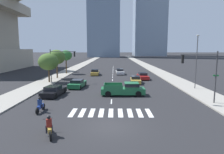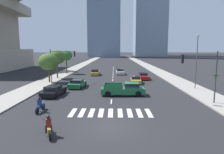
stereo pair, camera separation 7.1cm
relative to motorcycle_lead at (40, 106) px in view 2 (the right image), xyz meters
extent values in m
plane|color=#232326|center=(6.74, -3.48, -0.58)|extent=(800.00, 800.00, 0.00)
cube|color=gray|center=(18.88, 26.52, -0.51)|extent=(4.00, 260.00, 0.15)
cube|color=gray|center=(-5.39, 26.52, -0.51)|extent=(4.00, 260.00, 0.15)
cube|color=silver|center=(3.14, -0.21, -0.58)|extent=(0.45, 2.58, 0.01)
cube|color=silver|center=(4.04, -0.21, -0.58)|extent=(0.45, 2.58, 0.01)
cube|color=silver|center=(4.94, -0.21, -0.58)|extent=(0.45, 2.58, 0.01)
cube|color=silver|center=(5.84, -0.21, -0.58)|extent=(0.45, 2.58, 0.01)
cube|color=silver|center=(6.74, -0.21, -0.58)|extent=(0.45, 2.58, 0.01)
cube|color=silver|center=(7.64, -0.21, -0.58)|extent=(0.45, 2.58, 0.01)
cube|color=silver|center=(8.54, -0.21, -0.58)|extent=(0.45, 2.58, 0.01)
cube|color=silver|center=(9.44, -0.21, -0.58)|extent=(0.45, 2.58, 0.01)
cube|color=silver|center=(10.34, -0.21, -0.58)|extent=(0.45, 2.58, 0.01)
cube|color=silver|center=(6.74, 3.79, -0.58)|extent=(0.14, 2.00, 0.01)
cube|color=silver|center=(6.74, 7.79, -0.58)|extent=(0.14, 2.00, 0.01)
cube|color=silver|center=(6.74, 11.79, -0.58)|extent=(0.14, 2.00, 0.01)
cube|color=silver|center=(6.74, 15.79, -0.58)|extent=(0.14, 2.00, 0.01)
cube|color=silver|center=(6.74, 19.79, -0.58)|extent=(0.14, 2.00, 0.01)
cube|color=silver|center=(6.74, 23.79, -0.58)|extent=(0.14, 2.00, 0.01)
cube|color=silver|center=(6.74, 27.79, -0.58)|extent=(0.14, 2.00, 0.01)
cube|color=silver|center=(6.74, 31.79, -0.58)|extent=(0.14, 2.00, 0.01)
cube|color=silver|center=(6.74, 35.79, -0.58)|extent=(0.14, 2.00, 0.01)
cube|color=silver|center=(6.74, 39.79, -0.58)|extent=(0.14, 2.00, 0.01)
cube|color=silver|center=(6.74, 43.79, -0.58)|extent=(0.14, 2.00, 0.01)
cube|color=silver|center=(6.74, 47.79, -0.58)|extent=(0.14, 2.00, 0.01)
cube|color=silver|center=(6.74, 51.79, -0.58)|extent=(0.14, 2.00, 0.01)
cylinder|color=black|center=(0.01, 0.76, -0.28)|extent=(0.13, 0.60, 0.60)
cylinder|color=black|center=(-0.01, -0.73, -0.28)|extent=(0.13, 0.60, 0.60)
cube|color=navy|center=(0.00, 0.02, -0.06)|extent=(0.24, 1.20, 0.32)
cylinder|color=#B2B2B7|center=(0.01, 0.66, 0.02)|extent=(0.07, 0.32, 0.67)
cylinder|color=black|center=(0.01, 0.71, 0.39)|extent=(0.70, 0.05, 0.04)
cube|color=navy|center=(0.00, -0.08, 0.37)|extent=(0.36, 0.25, 0.55)
sphere|color=black|center=(0.00, -0.08, 0.78)|extent=(0.26, 0.26, 0.26)
cylinder|color=black|center=(-0.18, 0.02, -0.11)|extent=(0.12, 0.12, 0.55)
cylinder|color=black|center=(0.18, 0.01, -0.11)|extent=(0.12, 0.12, 0.55)
cylinder|color=black|center=(2.25, -4.47, -0.28)|extent=(0.35, 0.60, 0.60)
cylinder|color=black|center=(2.88, -5.94, -0.28)|extent=(0.35, 0.60, 0.60)
cube|color=#B28E38|center=(2.56, -5.20, -0.06)|extent=(0.71, 1.27, 0.32)
cylinder|color=#B2B2B7|center=(2.28, -4.56, 0.02)|extent=(0.18, 0.32, 0.67)
cylinder|color=black|center=(2.27, -4.51, 0.39)|extent=(0.66, 0.31, 0.04)
cube|color=maroon|center=(2.60, -5.30, 0.37)|extent=(0.43, 0.36, 0.55)
sphere|color=black|center=(2.60, -5.30, 0.78)|extent=(0.26, 0.26, 0.26)
cylinder|color=black|center=(2.40, -5.28, -0.11)|extent=(0.16, 0.16, 0.55)
cylinder|color=black|center=(2.73, -5.13, -0.11)|extent=(0.16, 0.16, 0.55)
cube|color=#1E6038|center=(8.19, 6.93, 0.01)|extent=(5.64, 1.98, 0.75)
cube|color=#1E6038|center=(9.31, 6.94, 0.74)|extent=(1.82, 1.79, 0.70)
cube|color=black|center=(9.31, 6.94, 0.82)|extent=(1.84, 1.82, 0.39)
cube|color=#1E6038|center=(6.94, 7.84, 0.66)|extent=(2.36, 0.10, 0.55)
cube|color=#1E6038|center=(6.96, 6.00, 0.66)|extent=(2.36, 0.10, 0.55)
cube|color=#1E6038|center=(5.77, 6.91, 0.66)|extent=(0.10, 1.85, 0.55)
cylinder|color=black|center=(10.09, 7.81, -0.20)|extent=(0.76, 0.27, 0.76)
cylinder|color=black|center=(10.10, 6.09, -0.20)|extent=(0.76, 0.27, 0.76)
cylinder|color=black|center=(6.27, 7.77, -0.20)|extent=(0.76, 0.27, 0.76)
cylinder|color=black|center=(6.29, 6.05, -0.20)|extent=(0.76, 0.27, 0.76)
cube|color=#B7BABF|center=(8.43, 28.71, -0.11)|extent=(2.05, 4.44, 0.63)
cube|color=black|center=(8.42, 28.93, 0.47)|extent=(1.68, 2.05, 0.52)
cylinder|color=black|center=(9.32, 27.30, -0.26)|extent=(0.26, 0.65, 0.64)
cylinder|color=black|center=(7.74, 27.19, -0.26)|extent=(0.26, 0.65, 0.64)
cylinder|color=black|center=(9.13, 30.23, -0.26)|extent=(0.26, 0.65, 0.64)
cylinder|color=black|center=(7.54, 30.13, -0.26)|extent=(0.26, 0.65, 0.64)
cube|color=maroon|center=(12.86, 21.10, -0.11)|extent=(1.92, 4.85, 0.63)
cube|color=black|center=(12.85, 21.34, 0.45)|extent=(1.60, 2.22, 0.49)
cylinder|color=black|center=(13.70, 19.51, -0.26)|extent=(0.25, 0.65, 0.64)
cylinder|color=black|center=(12.17, 19.44, -0.26)|extent=(0.25, 0.65, 0.64)
cylinder|color=black|center=(13.55, 22.76, -0.26)|extent=(0.25, 0.65, 0.64)
cylinder|color=black|center=(12.02, 22.69, -0.26)|extent=(0.25, 0.65, 0.64)
cube|color=black|center=(-0.75, 6.69, -0.12)|extent=(2.33, 4.73, 0.61)
cube|color=black|center=(-0.77, 6.46, 0.46)|extent=(1.85, 2.21, 0.53)
cylinder|color=black|center=(-1.43, 8.32, -0.26)|extent=(0.29, 0.66, 0.64)
cylinder|color=black|center=(0.25, 8.14, -0.26)|extent=(0.29, 0.66, 0.64)
cylinder|color=black|center=(-1.75, 5.23, -0.26)|extent=(0.29, 0.66, 0.64)
cylinder|color=black|center=(-0.07, 5.06, -0.26)|extent=(0.29, 0.66, 0.64)
cube|color=#B28E38|center=(10.85, 16.28, -0.13)|extent=(1.97, 4.40, 0.59)
cube|color=black|center=(10.86, 16.49, 0.40)|extent=(1.62, 2.02, 0.47)
cylinder|color=black|center=(11.52, 14.77, -0.26)|extent=(0.26, 0.65, 0.64)
cylinder|color=black|center=(9.99, 14.87, -0.26)|extent=(0.26, 0.65, 0.64)
cylinder|color=black|center=(11.70, 17.69, -0.26)|extent=(0.26, 0.65, 0.64)
cylinder|color=black|center=(10.17, 17.79, -0.26)|extent=(0.26, 0.65, 0.64)
cube|color=#1E6038|center=(1.29, 12.21, -0.10)|extent=(2.28, 4.65, 0.65)
cube|color=black|center=(1.27, 11.99, 0.46)|extent=(1.83, 2.17, 0.46)
cylinder|color=black|center=(0.59, 13.81, -0.26)|extent=(0.28, 0.66, 0.64)
cylinder|color=black|center=(2.27, 13.65, -0.26)|extent=(0.28, 0.66, 0.64)
cylinder|color=black|center=(0.30, 10.77, -0.26)|extent=(0.28, 0.66, 0.64)
cylinder|color=black|center=(1.99, 10.61, -0.26)|extent=(0.28, 0.66, 0.64)
cube|color=#B28E38|center=(2.59, 27.40, -0.11)|extent=(1.86, 4.68, 0.62)
cube|color=black|center=(2.60, 27.17, 0.47)|extent=(1.60, 2.12, 0.54)
cylinder|color=black|center=(1.76, 28.96, -0.26)|extent=(0.23, 0.64, 0.64)
cylinder|color=black|center=(3.35, 28.99, -0.26)|extent=(0.23, 0.64, 0.64)
cylinder|color=black|center=(1.83, 25.80, -0.26)|extent=(0.23, 0.64, 0.64)
cylinder|color=black|center=(3.42, 25.84, -0.26)|extent=(0.23, 0.64, 0.64)
cylinder|color=#333335|center=(17.98, 2.89, 2.37)|extent=(0.14, 0.14, 5.61)
cylinder|color=#333335|center=(16.03, 2.89, 4.77)|extent=(3.90, 0.10, 0.10)
cube|color=black|center=(14.33, 2.89, 4.32)|extent=(0.20, 0.28, 0.90)
sphere|color=red|center=(14.33, 2.89, 4.62)|extent=(0.18, 0.18, 0.18)
sphere|color=orange|center=(14.33, 2.89, 4.32)|extent=(0.18, 0.18, 0.18)
sphere|color=green|center=(14.33, 2.89, 4.02)|extent=(0.18, 0.18, 0.18)
cube|color=#19662D|center=(17.98, 2.89, 2.57)|extent=(0.60, 0.04, 0.18)
cylinder|color=#333335|center=(-4.19, 16.48, 2.48)|extent=(0.14, 0.14, 5.82)
cylinder|color=#333335|center=(-1.93, 16.48, 4.99)|extent=(4.52, 0.10, 0.10)
cube|color=black|center=(0.08, 16.48, 4.54)|extent=(0.20, 0.28, 0.90)
sphere|color=red|center=(0.08, 16.48, 4.84)|extent=(0.18, 0.18, 0.18)
sphere|color=orange|center=(0.08, 16.48, 4.54)|extent=(0.18, 0.18, 0.18)
sphere|color=green|center=(0.08, 16.48, 4.24)|extent=(0.18, 0.18, 0.18)
cube|color=#19662D|center=(-4.19, 16.48, 2.57)|extent=(0.60, 0.04, 0.18)
cylinder|color=#3F3F42|center=(19.18, 10.96, 3.41)|extent=(0.12, 0.12, 7.69)
ellipsoid|color=beige|center=(19.18, 10.96, 7.36)|extent=(0.50, 0.24, 0.20)
cylinder|color=#4C3823|center=(-4.59, 16.51, 0.67)|extent=(0.28, 0.28, 2.20)
ellipsoid|color=#426028|center=(-4.59, 16.51, 3.18)|extent=(3.53, 3.53, 3.00)
cylinder|color=#4C3823|center=(-4.59, 21.52, 1.00)|extent=(0.28, 0.28, 2.86)
ellipsoid|color=#426028|center=(-4.59, 21.52, 3.81)|extent=(3.46, 3.46, 2.94)
cylinder|color=#4C3823|center=(-4.59, 29.31, 1.16)|extent=(0.28, 0.28, 3.19)
ellipsoid|color=#2D662D|center=(-4.59, 29.31, 3.93)|extent=(2.92, 2.92, 2.48)
camera|label=1|loc=(7.04, -18.01, 5.33)|focal=31.39mm
camera|label=2|loc=(7.11, -18.01, 5.33)|focal=31.39mm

